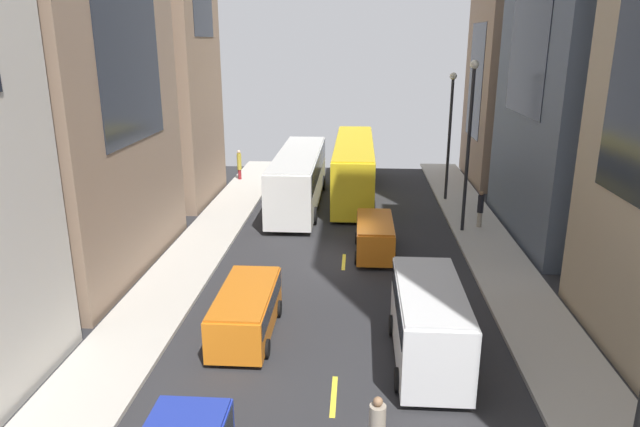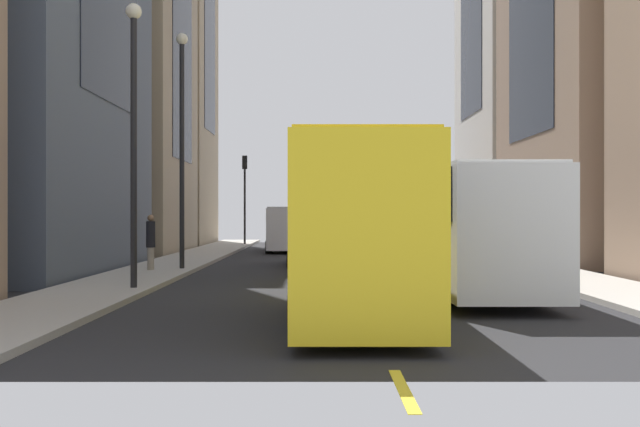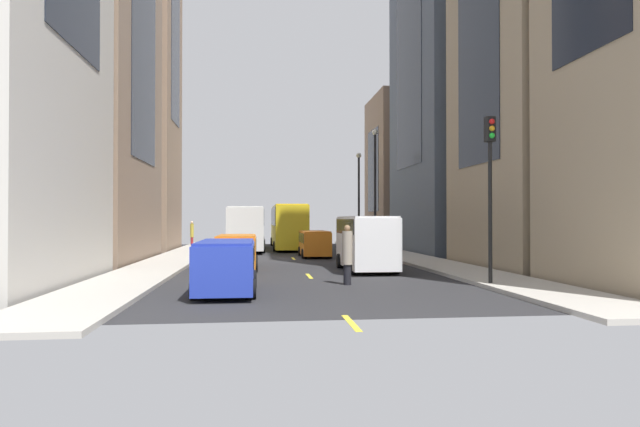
{
  "view_description": "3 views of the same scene",
  "coord_description": "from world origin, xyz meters",
  "px_view_note": "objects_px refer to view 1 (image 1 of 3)",
  "views": [
    {
      "loc": [
        0.56,
        -24.77,
        9.88
      ],
      "look_at": [
        -1.37,
        3.74,
        1.21
      ],
      "focal_mm": 31.99,
      "sensor_mm": 36.0,
      "label": 1
    },
    {
      "loc": [
        1.05,
        29.11,
        2.21
      ],
      "look_at": [
        1.03,
        4.15,
        2.21
      ],
      "focal_mm": 36.49,
      "sensor_mm": 36.0,
      "label": 2
    },
    {
      "loc": [
        -2.16,
        -33.4,
        2.41
      ],
      "look_at": [
        1.95,
        2.47,
        2.84
      ],
      "focal_mm": 30.16,
      "sensor_mm": 36.0,
      "label": 3
    }
  ],
  "objects_px": {
    "car_orange_0": "(246,309)",
    "car_orange_1": "(375,234)",
    "city_bus_white": "(299,174)",
    "delivery_van_white": "(429,319)",
    "pedestrian_waiting_curb": "(480,208)",
    "streetcar_yellow": "(354,163)",
    "pedestrian_crossing_mid": "(239,164)"
  },
  "relations": [
    {
      "from": "car_orange_0",
      "to": "car_orange_1",
      "type": "distance_m",
      "value": 9.43
    },
    {
      "from": "city_bus_white",
      "to": "delivery_van_white",
      "type": "relative_size",
      "value": 2.28
    },
    {
      "from": "city_bus_white",
      "to": "car_orange_0",
      "type": "distance_m",
      "value": 16.58
    },
    {
      "from": "city_bus_white",
      "to": "delivery_van_white",
      "type": "height_order",
      "value": "city_bus_white"
    },
    {
      "from": "city_bus_white",
      "to": "car_orange_0",
      "type": "xyz_separation_m",
      "value": [
        -0.13,
        -16.54,
        -1.02
      ]
    },
    {
      "from": "car_orange_0",
      "to": "pedestrian_waiting_curb",
      "type": "relative_size",
      "value": 2.31
    },
    {
      "from": "streetcar_yellow",
      "to": "car_orange_1",
      "type": "height_order",
      "value": "streetcar_yellow"
    },
    {
      "from": "car_orange_1",
      "to": "pedestrian_crossing_mid",
      "type": "relative_size",
      "value": 2.0
    },
    {
      "from": "delivery_van_white",
      "to": "car_orange_0",
      "type": "xyz_separation_m",
      "value": [
        -6.11,
        1.35,
        -0.52
      ]
    },
    {
      "from": "car_orange_1",
      "to": "pedestrian_waiting_curb",
      "type": "distance_m",
      "value": 7.15
    },
    {
      "from": "car_orange_0",
      "to": "pedestrian_crossing_mid",
      "type": "bearing_deg",
      "value": 102.15
    },
    {
      "from": "city_bus_white",
      "to": "car_orange_1",
      "type": "distance_m",
      "value": 9.54
    },
    {
      "from": "city_bus_white",
      "to": "streetcar_yellow",
      "type": "height_order",
      "value": "streetcar_yellow"
    },
    {
      "from": "city_bus_white",
      "to": "car_orange_1",
      "type": "height_order",
      "value": "city_bus_white"
    },
    {
      "from": "car_orange_0",
      "to": "car_orange_1",
      "type": "bearing_deg",
      "value": 60.45
    },
    {
      "from": "car_orange_1",
      "to": "pedestrian_crossing_mid",
      "type": "height_order",
      "value": "pedestrian_crossing_mid"
    },
    {
      "from": "streetcar_yellow",
      "to": "car_orange_1",
      "type": "bearing_deg",
      "value": -84.21
    },
    {
      "from": "delivery_van_white",
      "to": "pedestrian_crossing_mid",
      "type": "distance_m",
      "value": 26.32
    },
    {
      "from": "pedestrian_crossing_mid",
      "to": "car_orange_0",
      "type": "bearing_deg",
      "value": -154.68
    },
    {
      "from": "streetcar_yellow",
      "to": "delivery_van_white",
      "type": "distance_m",
      "value": 20.98
    },
    {
      "from": "streetcar_yellow",
      "to": "pedestrian_crossing_mid",
      "type": "height_order",
      "value": "streetcar_yellow"
    },
    {
      "from": "streetcar_yellow",
      "to": "pedestrian_crossing_mid",
      "type": "relative_size",
      "value": 6.48
    },
    {
      "from": "streetcar_yellow",
      "to": "car_orange_0",
      "type": "relative_size",
      "value": 2.99
    },
    {
      "from": "car_orange_0",
      "to": "pedestrian_crossing_mid",
      "type": "distance_m",
      "value": 23.09
    },
    {
      "from": "pedestrian_waiting_curb",
      "to": "delivery_van_white",
      "type": "bearing_deg",
      "value": -7.61
    },
    {
      "from": "car_orange_1",
      "to": "city_bus_white",
      "type": "bearing_deg",
      "value": 118.47
    },
    {
      "from": "streetcar_yellow",
      "to": "delivery_van_white",
      "type": "height_order",
      "value": "streetcar_yellow"
    },
    {
      "from": "streetcar_yellow",
      "to": "car_orange_0",
      "type": "distance_m",
      "value": 19.8
    },
    {
      "from": "city_bus_white",
      "to": "car_orange_0",
      "type": "relative_size",
      "value": 2.65
    },
    {
      "from": "delivery_van_white",
      "to": "pedestrian_waiting_curb",
      "type": "height_order",
      "value": "delivery_van_white"
    },
    {
      "from": "streetcar_yellow",
      "to": "car_orange_0",
      "type": "height_order",
      "value": "streetcar_yellow"
    },
    {
      "from": "city_bus_white",
      "to": "delivery_van_white",
      "type": "bearing_deg",
      "value": -71.53
    }
  ]
}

